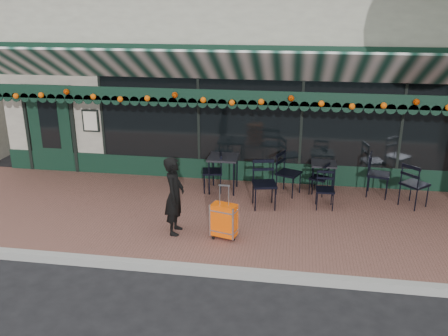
% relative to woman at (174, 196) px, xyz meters
% --- Properties ---
extents(ground, '(80.00, 80.00, 0.00)m').
position_rel_woman_xyz_m(ground, '(0.86, -1.05, -0.89)').
color(ground, black).
rests_on(ground, ground).
extents(sidewalk, '(18.00, 4.00, 0.15)m').
position_rel_woman_xyz_m(sidewalk, '(0.86, 0.95, -0.81)').
color(sidewalk, brown).
rests_on(sidewalk, ground).
extents(curb, '(18.00, 0.16, 0.15)m').
position_rel_woman_xyz_m(curb, '(0.86, -1.13, -0.81)').
color(curb, '#9E9E99').
rests_on(curb, ground).
extents(restaurant_building, '(12.00, 9.60, 4.50)m').
position_rel_woman_xyz_m(restaurant_building, '(0.86, 6.79, 1.38)').
color(restaurant_building, gray).
rests_on(restaurant_building, ground).
extents(woman, '(0.37, 0.55, 1.48)m').
position_rel_woman_xyz_m(woman, '(0.00, 0.00, 0.00)').
color(woman, black).
rests_on(woman, sidewalk).
extents(suitcase, '(0.50, 0.36, 1.03)m').
position_rel_woman_xyz_m(suitcase, '(0.94, -0.08, -0.39)').
color(suitcase, '#FF5608').
rests_on(suitcase, sidewalk).
extents(cafe_table_a, '(0.56, 0.56, 0.69)m').
position_rel_woman_xyz_m(cafe_table_a, '(2.80, 2.50, -0.12)').
color(cafe_table_a, black).
rests_on(cafe_table_a, sidewalk).
extents(cafe_table_b, '(0.67, 0.67, 0.82)m').
position_rel_woman_xyz_m(cafe_table_b, '(0.56, 2.20, -0.00)').
color(cafe_table_b, black).
rests_on(cafe_table_b, sidewalk).
extents(chair_a_left, '(0.49, 0.49, 0.75)m').
position_rel_woman_xyz_m(chair_a_left, '(2.71, 2.33, -0.36)').
color(chair_a_left, black).
rests_on(chair_a_left, sidewalk).
extents(chair_a_right, '(0.59, 0.59, 0.98)m').
position_rel_woman_xyz_m(chair_a_right, '(4.00, 2.44, -0.25)').
color(chair_a_right, black).
rests_on(chair_a_right, sidewalk).
extents(chair_a_front, '(0.40, 0.40, 0.79)m').
position_rel_woman_xyz_m(chair_a_front, '(2.80, 1.57, -0.34)').
color(chair_a_front, black).
rests_on(chair_a_front, sidewalk).
extents(chair_a_extra, '(0.68, 0.68, 0.97)m').
position_rel_woman_xyz_m(chair_a_extra, '(4.66, 1.96, -0.25)').
color(chair_a_extra, black).
rests_on(chair_a_extra, sidewalk).
extents(chair_b_left, '(0.53, 0.53, 0.91)m').
position_rel_woman_xyz_m(chair_b_left, '(0.32, 2.16, -0.28)').
color(chair_b_left, black).
rests_on(chair_b_left, sidewalk).
extents(chair_b_right, '(0.64, 0.64, 0.97)m').
position_rel_woman_xyz_m(chair_b_right, '(2.03, 2.23, -0.26)').
color(chair_b_right, black).
rests_on(chair_b_right, sidewalk).
extents(chair_b_front, '(0.60, 0.60, 1.01)m').
position_rel_woman_xyz_m(chair_b_front, '(1.55, 1.42, -0.24)').
color(chair_b_front, black).
rests_on(chair_b_front, sidewalk).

